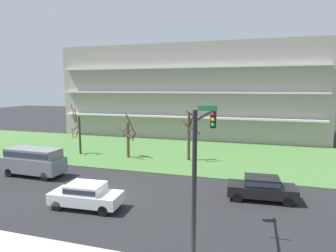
{
  "coord_description": "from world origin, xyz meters",
  "views": [
    {
      "loc": [
        9.53,
        -16.91,
        7.46
      ],
      "look_at": [
        2.68,
        6.0,
        4.23
      ],
      "focal_mm": 30.79,
      "sensor_mm": 36.0,
      "label": 1
    }
  ],
  "objects": [
    {
      "name": "sedan_black_near_left",
      "position": [
        10.22,
        2.5,
        0.87
      ],
      "size": [
        4.49,
        2.04,
        1.57
      ],
      "rotation": [
        0.0,
        0.0,
        3.2
      ],
      "color": "black",
      "rests_on": "ground"
    },
    {
      "name": "tree_far_left",
      "position": [
        -8.99,
        10.4,
        2.52
      ],
      "size": [
        1.28,
        1.81,
        5.59
      ],
      "color": "#423023",
      "rests_on": "ground"
    },
    {
      "name": "tree_center",
      "position": [
        3.38,
        11.12,
        2.72
      ],
      "size": [
        1.86,
        1.69,
        5.2
      ],
      "color": "#4C3828",
      "rests_on": "ground"
    },
    {
      "name": "apartment_building",
      "position": [
        0.0,
        28.28,
        6.75
      ],
      "size": [
        38.04,
        13.52,
        13.51
      ],
      "color": "#9E938C",
      "rests_on": "ground"
    },
    {
      "name": "ground",
      "position": [
        0.0,
        0.0,
        0.0
      ],
      "size": [
        160.0,
        160.0,
        0.0
      ],
      "primitive_type": "plane",
      "color": "#232326"
    },
    {
      "name": "traffic_signal_mast",
      "position": [
        7.48,
        -4.84,
        4.54
      ],
      "size": [
        0.9,
        5.39,
        6.64
      ],
      "color": "black",
      "rests_on": "ground"
    },
    {
      "name": "tree_left",
      "position": [
        -3.02,
        10.5,
        2.25
      ],
      "size": [
        1.83,
        1.85,
        4.8
      ],
      "color": "brown",
      "rests_on": "ground"
    },
    {
      "name": "sedan_white_center_left",
      "position": [
        -0.23,
        -2.0,
        0.87
      ],
      "size": [
        4.49,
        2.03,
        1.57
      ],
      "rotation": [
        0.0,
        0.0,
        0.05
      ],
      "color": "white",
      "rests_on": "ground"
    },
    {
      "name": "grass_lawn_strip",
      "position": [
        0.0,
        14.0,
        0.04
      ],
      "size": [
        80.0,
        16.0,
        0.08
      ],
      "primitive_type": "cube",
      "color": "#477238",
      "rests_on": "ground"
    },
    {
      "name": "van_gray_center_right",
      "position": [
        -8.08,
        2.5,
        1.4
      ],
      "size": [
        5.24,
        2.11,
        2.36
      ],
      "rotation": [
        0.0,
        0.0,
        3.12
      ],
      "color": "slate",
      "rests_on": "ground"
    }
  ]
}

